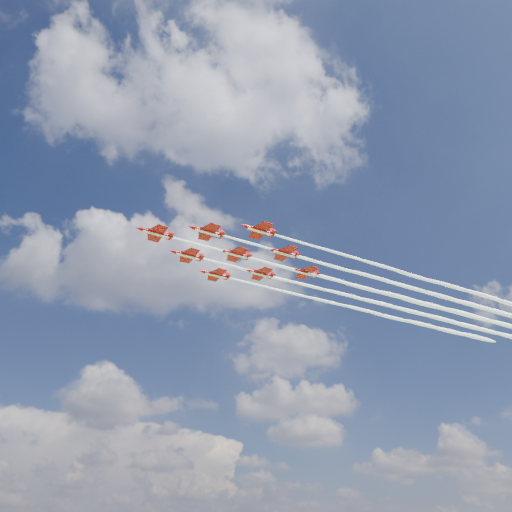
% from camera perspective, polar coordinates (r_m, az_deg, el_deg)
% --- Properties ---
extents(jet_lead, '(121.64, 56.65, 2.40)m').
position_cam_1_polar(jet_lead, '(153.08, 11.64, -3.42)').
color(jet_lead, '#A3090C').
extents(jet_row2_port, '(121.64, 56.65, 2.40)m').
position_cam_1_polar(jet_row2_port, '(155.63, 16.33, -3.25)').
color(jet_row2_port, '#A3090C').
extents(jet_row2_starb, '(121.64, 56.65, 2.40)m').
position_cam_1_polar(jet_row2_starb, '(164.22, 13.25, -5.13)').
color(jet_row2_starb, '#A3090C').
extents(jet_row3_port, '(121.64, 56.65, 2.40)m').
position_cam_1_polar(jet_row3_port, '(159.19, 20.84, -3.06)').
color(jet_row3_port, '#A3090C').
extents(jet_row3_centre, '(121.64, 56.65, 2.40)m').
position_cam_1_polar(jet_row3_centre, '(167.08, 17.61, -4.93)').
color(jet_row3_centre, '#A3090C').
extents(jet_row3_starb, '(121.64, 56.65, 2.40)m').
position_cam_1_polar(jet_row3_starb, '(175.60, 14.65, -6.61)').
color(jet_row3_starb, '#A3090C').
extents(jet_row4_port, '(121.64, 56.65, 2.40)m').
position_cam_1_polar(jet_row4_port, '(170.86, 21.79, -4.71)').
color(jet_row4_port, '#A3090C').
extents(jet_row4_starb, '(121.64, 56.65, 2.40)m').
position_cam_1_polar(jet_row4_starb, '(178.72, 18.72, -6.39)').
color(jet_row4_starb, '#A3090C').
extents(jet_tail, '(121.64, 56.65, 2.40)m').
position_cam_1_polar(jet_tail, '(182.69, 22.62, -6.15)').
color(jet_tail, '#A3090C').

